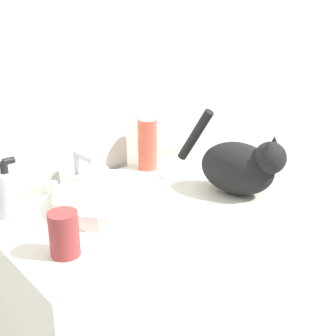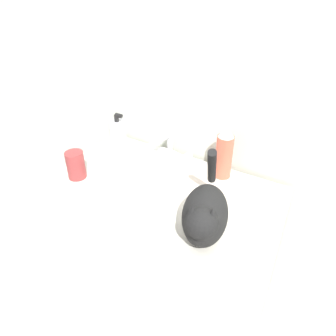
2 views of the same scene
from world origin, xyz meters
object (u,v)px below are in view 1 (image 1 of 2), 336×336
(cup, at_px, (64,234))
(spray_bottle, at_px, (148,140))
(cat, at_px, (241,166))
(soap_bottle, at_px, (8,193))

(cup, bearing_deg, spray_bottle, 32.35)
(cat, distance_m, spray_bottle, 0.34)
(cat, relative_size, spray_bottle, 1.65)
(soap_bottle, height_order, spray_bottle, spray_bottle)
(cat, height_order, spray_bottle, cat)
(spray_bottle, relative_size, cup, 1.91)
(cat, height_order, soap_bottle, cat)
(soap_bottle, xyz_separation_m, spray_bottle, (0.49, 0.02, 0.04))
(cat, bearing_deg, cup, -112.74)
(spray_bottle, height_order, cup, spray_bottle)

